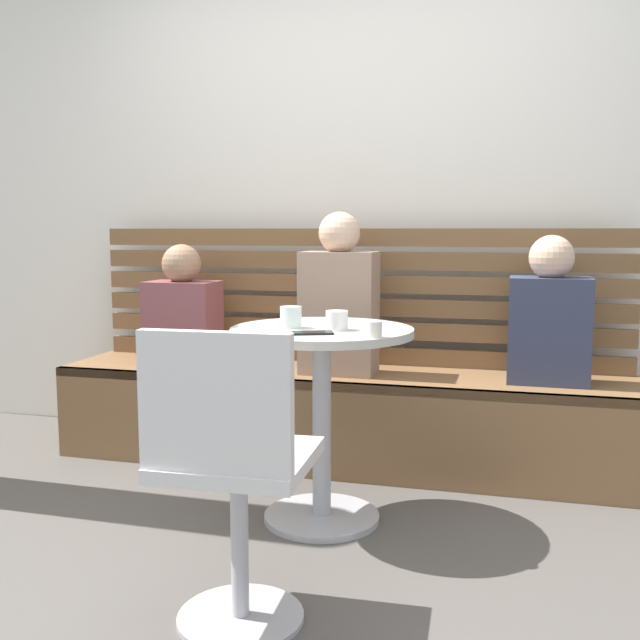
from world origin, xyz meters
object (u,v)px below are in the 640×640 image
(cafe_table, at_px, (322,386))
(person_child_left, at_px, (549,318))
(cup_glass_short, at_px, (291,317))
(booth_bench, at_px, (340,417))
(person_child_middle, at_px, (183,312))
(cup_espresso_small, at_px, (374,329))
(person_adult, at_px, (339,302))
(phone_on_table, at_px, (313,333))
(white_chair, at_px, (231,469))
(cup_ceramic_white, at_px, (337,320))

(cafe_table, height_order, person_child_left, person_child_left)
(cup_glass_short, bearing_deg, booth_bench, 88.59)
(person_child_middle, bearing_deg, cup_glass_short, -42.08)
(cup_espresso_small, bearing_deg, person_adult, 110.99)
(person_child_left, bearing_deg, person_child_middle, -179.29)
(person_child_left, distance_m, phone_on_table, 1.18)
(cafe_table, relative_size, cup_espresso_small, 13.21)
(booth_bench, xyz_separation_m, phone_on_table, (0.10, -0.85, 0.52))
(cup_glass_short, relative_size, phone_on_table, 0.57)
(person_child_middle, bearing_deg, white_chair, -60.28)
(white_chair, bearing_deg, person_child_middle, 119.72)
(cup_ceramic_white, bearing_deg, white_chair, -97.77)
(booth_bench, bearing_deg, cup_ceramic_white, -77.67)
(person_adult, bearing_deg, cafe_table, -81.85)
(cup_ceramic_white, bearing_deg, cup_glass_short, 176.49)
(cup_espresso_small, relative_size, cup_glass_short, 0.70)
(white_chair, xyz_separation_m, person_child_middle, (-0.84, 1.48, 0.23))
(booth_bench, distance_m, phone_on_table, 1.00)
(cup_espresso_small, bearing_deg, person_child_left, 55.27)
(person_child_left, bearing_deg, cup_glass_short, -142.73)
(person_child_left, height_order, cup_espresso_small, person_child_left)
(cafe_table, bearing_deg, cup_espresso_small, -39.15)
(person_child_middle, relative_size, cup_espresso_small, 10.56)
(person_child_left, xyz_separation_m, cup_glass_short, (-0.94, -0.72, 0.06))
(person_child_middle, bearing_deg, cup_espresso_small, -37.45)
(cafe_table, height_order, white_chair, white_chair)
(person_child_middle, bearing_deg, booth_bench, 1.48)
(cafe_table, height_order, phone_on_table, phone_on_table)
(cafe_table, distance_m, white_chair, 0.82)
(person_adult, bearing_deg, phone_on_table, -82.73)
(cafe_table, bearing_deg, cup_ceramic_white, -33.24)
(cafe_table, bearing_deg, phone_on_table, -86.27)
(person_adult, bearing_deg, cup_glass_short, -91.21)
(white_chair, height_order, cup_glass_short, white_chair)
(cafe_table, bearing_deg, booth_bench, 97.61)
(white_chair, height_order, person_adult, person_adult)
(person_adult, relative_size, phone_on_table, 5.30)
(cafe_table, distance_m, person_adult, 0.71)
(booth_bench, relative_size, person_adult, 3.64)
(person_adult, bearing_deg, booth_bench, 83.24)
(cup_espresso_small, bearing_deg, white_chair, -113.11)
(cup_glass_short, height_order, cup_ceramic_white, cup_glass_short)
(person_child_middle, height_order, phone_on_table, person_child_middle)
(cafe_table, xyz_separation_m, cup_espresso_small, (0.23, -0.19, 0.25))
(person_child_middle, bearing_deg, person_adult, -0.36)
(person_adult, xyz_separation_m, phone_on_table, (0.10, -0.82, -0.03))
(cup_glass_short, bearing_deg, cup_espresso_small, -24.40)
(booth_bench, relative_size, person_child_left, 4.23)
(booth_bench, distance_m, cup_ceramic_white, 0.93)
(booth_bench, bearing_deg, person_child_middle, -178.52)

